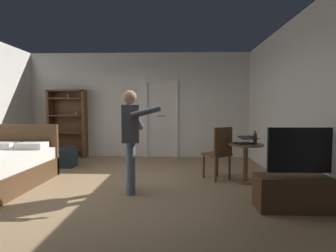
% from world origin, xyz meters
% --- Properties ---
extents(ground_plane, '(6.64, 6.64, 0.00)m').
position_xyz_m(ground_plane, '(0.00, 0.00, 0.00)').
color(ground_plane, '#997A56').
extents(wall_back, '(6.28, 0.12, 2.87)m').
position_xyz_m(wall_back, '(0.00, 2.95, 1.44)').
color(wall_back, silver).
rests_on(wall_back, ground_plane).
extents(wall_right, '(0.12, 6.01, 2.87)m').
position_xyz_m(wall_right, '(3.08, 0.00, 1.44)').
color(wall_right, silver).
rests_on(wall_right, ground_plane).
extents(doorway_frame, '(0.93, 0.08, 2.13)m').
position_xyz_m(doorway_frame, '(0.61, 2.87, 1.22)').
color(doorway_frame, white).
rests_on(doorway_frame, ground_plane).
extents(bookshelf, '(1.01, 0.32, 1.85)m').
position_xyz_m(bookshelf, '(-1.95, 2.72, 1.00)').
color(bookshelf, brown).
rests_on(bookshelf, ground_plane).
extents(tv_flatscreen, '(1.26, 0.40, 1.08)m').
position_xyz_m(tv_flatscreen, '(2.72, -0.97, 0.30)').
color(tv_flatscreen, '#4C331E').
rests_on(tv_flatscreen, ground_plane).
extents(side_table, '(0.64, 0.64, 0.70)m').
position_xyz_m(side_table, '(2.28, 0.35, 0.47)').
color(side_table, brown).
rests_on(side_table, ground_plane).
extents(laptop, '(0.41, 0.41, 0.15)m').
position_xyz_m(laptop, '(2.27, 0.31, 0.75)').
color(laptop, black).
rests_on(laptop, side_table).
extents(bottle_on_table, '(0.06, 0.06, 0.24)m').
position_xyz_m(bottle_on_table, '(2.42, 0.27, 0.80)').
color(bottle_on_table, '#23381D').
rests_on(bottle_on_table, side_table).
extents(wooden_chair, '(0.58, 0.58, 0.99)m').
position_xyz_m(wooden_chair, '(1.84, 0.49, 0.54)').
color(wooden_chair, brown).
rests_on(wooden_chair, ground_plane).
extents(person_blue_shirt, '(0.74, 0.65, 1.62)m').
position_xyz_m(person_blue_shirt, '(0.31, -0.28, 0.94)').
color(person_blue_shirt, slate).
rests_on(person_blue_shirt, ground_plane).
extents(suitcase_dark, '(0.61, 0.39, 0.39)m').
position_xyz_m(suitcase_dark, '(-1.60, 1.49, 0.20)').
color(suitcase_dark, '#1E2D38').
rests_on(suitcase_dark, ground_plane).
extents(suitcase_small, '(0.55, 0.46, 0.40)m').
position_xyz_m(suitcase_small, '(-1.67, 1.75, 0.20)').
color(suitcase_small, '#1E2D38').
rests_on(suitcase_small, ground_plane).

